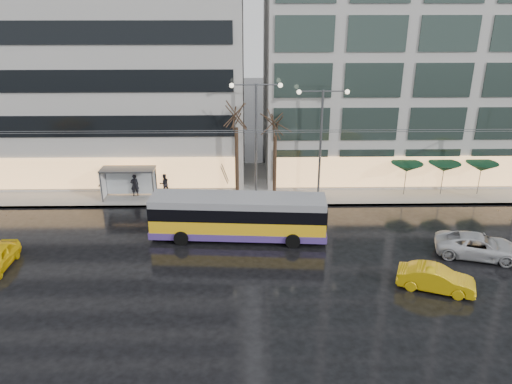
{
  "coord_description": "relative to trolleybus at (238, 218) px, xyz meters",
  "views": [
    {
      "loc": [
        1.37,
        -26.24,
        15.52
      ],
      "look_at": [
        1.9,
        5.0,
        2.85
      ],
      "focal_mm": 35.0,
      "sensor_mm": 36.0,
      "label": 1
    }
  ],
  "objects": [
    {
      "name": "pedestrian_b",
      "position": [
        -6.12,
        7.77,
        -0.49
      ],
      "size": [
        0.98,
        0.9,
        1.63
      ],
      "color": "black",
      "rests_on": "sidewalk"
    },
    {
      "name": "parasol_c",
      "position": [
        19.31,
        7.16,
        0.99
      ],
      "size": [
        2.5,
        2.5,
        2.65
      ],
      "color": "#595B60",
      "rests_on": "sidewalk"
    },
    {
      "name": "parasol_a",
      "position": [
        13.31,
        7.16,
        0.99
      ],
      "size": [
        2.5,
        2.5,
        2.65
      ],
      "color": "#595B60",
      "rests_on": "sidewalk"
    },
    {
      "name": "building_right",
      "position": [
        18.31,
        15.16,
        11.19
      ],
      "size": [
        32.0,
        14.0,
        25.0
      ],
      "primitive_type": "cube",
      "color": "#B4B1AC",
      "rests_on": "sidewalk"
    },
    {
      "name": "street_lamp_near",
      "position": [
        1.31,
        6.96,
        4.53
      ],
      "size": [
        3.96,
        0.36,
        9.03
      ],
      "color": "#595B60",
      "rests_on": "sidewalk"
    },
    {
      "name": "tree_b",
      "position": [
        2.81,
        7.36,
        4.94
      ],
      "size": [
        3.2,
        3.2,
        7.7
      ],
      "color": "black",
      "rests_on": "sidewalk"
    },
    {
      "name": "bus_shelter",
      "position": [
        -9.07,
        6.85,
        0.5
      ],
      "size": [
        4.2,
        1.6,
        2.51
      ],
      "color": "#595B60",
      "rests_on": "sidewalk"
    },
    {
      "name": "ground",
      "position": [
        -0.69,
        -3.84,
        -1.46
      ],
      "size": [
        140.0,
        140.0,
        0.0
      ],
      "primitive_type": "plane",
      "color": "black",
      "rests_on": "ground"
    },
    {
      "name": "pedestrian_c",
      "position": [
        -10.97,
        7.75,
        -0.19
      ],
      "size": [
        1.05,
        0.85,
        2.11
      ],
      "color": "black",
      "rests_on": "sidewalk"
    },
    {
      "name": "pedestrian_a",
      "position": [
        -8.4,
        7.21,
        0.12
      ],
      "size": [
        1.24,
        1.25,
        2.19
      ],
      "color": "black",
      "rests_on": "sidewalk"
    },
    {
      "name": "trolleybus",
      "position": [
        0.0,
        0.0,
        0.0
      ],
      "size": [
        11.74,
        4.89,
        5.38
      ],
      "color": "yellow",
      "rests_on": "ground"
    },
    {
      "name": "building_left",
      "position": [
        -16.69,
        15.16,
        9.69
      ],
      "size": [
        34.0,
        14.0,
        22.0
      ],
      "primitive_type": "cube",
      "color": "#B4B1AC",
      "rests_on": "sidewalk"
    },
    {
      "name": "street_lamp_far",
      "position": [
        6.31,
        6.96,
        4.26
      ],
      "size": [
        3.96,
        0.36,
        8.53
      ],
      "color": "#595B60",
      "rests_on": "sidewalk"
    },
    {
      "name": "tree_a",
      "position": [
        -0.19,
        7.16,
        5.63
      ],
      "size": [
        3.2,
        3.2,
        8.4
      ],
      "color": "black",
      "rests_on": "sidewalk"
    },
    {
      "name": "sidewalk",
      "position": [
        1.31,
        10.16,
        -1.38
      ],
      "size": [
        80.0,
        10.0,
        0.15
      ],
      "primitive_type": "cube",
      "color": "gray",
      "rests_on": "ground"
    },
    {
      "name": "parasol_b",
      "position": [
        16.31,
        7.16,
        0.99
      ],
      "size": [
        2.5,
        2.5,
        2.65
      ],
      "color": "#595B60",
      "rests_on": "sidewalk"
    },
    {
      "name": "sedan_silver",
      "position": [
        15.03,
        -2.77,
        -0.74
      ],
      "size": [
        5.6,
        3.69,
        1.43
      ],
      "primitive_type": "imported",
      "rotation": [
        0.0,
        0.0,
        1.29
      ],
      "color": "#BBBCC1",
      "rests_on": "ground"
    },
    {
      "name": "kerb",
      "position": [
        1.31,
        5.21,
        -1.38
      ],
      "size": [
        80.0,
        0.1,
        0.15
      ],
      "primitive_type": "cube",
      "color": "slate",
      "rests_on": "ground"
    },
    {
      "name": "taxi_b",
      "position": [
        11.06,
        -6.49,
        -0.77
      ],
      "size": [
        4.42,
        2.85,
        1.38
      ],
      "primitive_type": "imported",
      "rotation": [
        0.0,
        0.0,
        1.21
      ],
      "color": "gold",
      "rests_on": "ground"
    },
    {
      "name": "catenary",
      "position": [
        0.31,
        4.1,
        2.8
      ],
      "size": [
        42.24,
        5.12,
        7.0
      ],
      "color": "#595B60",
      "rests_on": "ground"
    }
  ]
}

